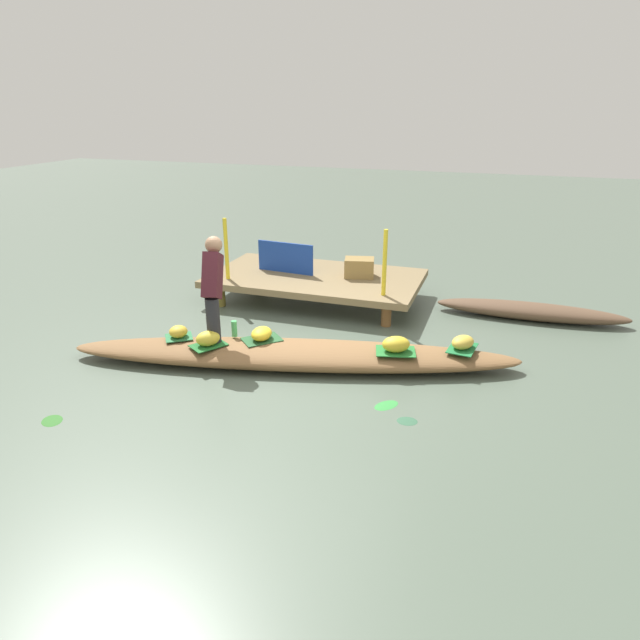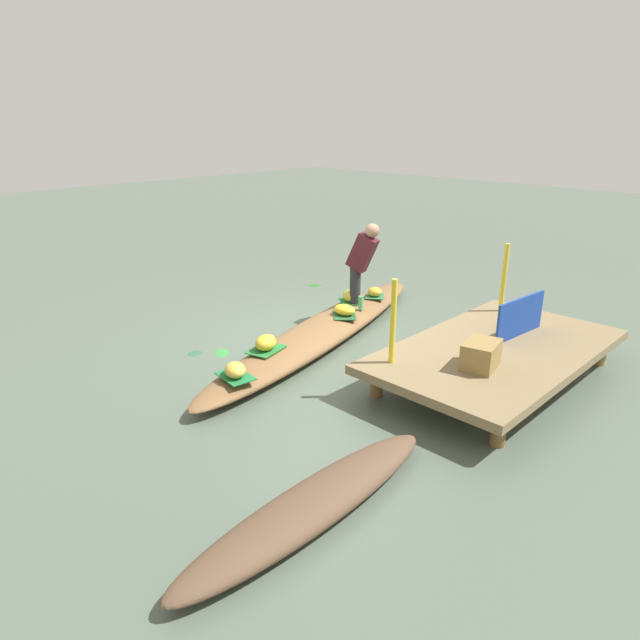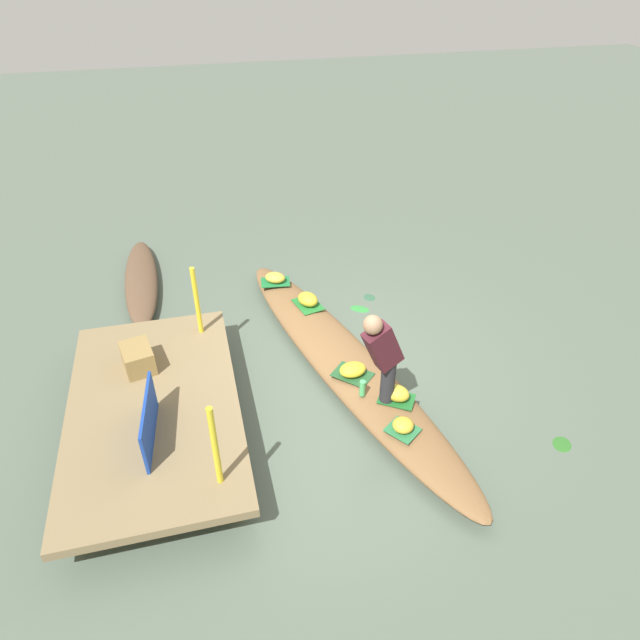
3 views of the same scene
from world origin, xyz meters
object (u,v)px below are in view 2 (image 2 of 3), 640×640
object	(u,v)px
vendor_person	(362,259)
water_bottle	(361,303)
vendor_boat	(324,331)
produce_crate	(481,355)
banana_bunch_0	(375,292)
banana_bunch_2	(235,370)
market_banner	(520,317)
moored_boat	(314,504)
banana_bunch_3	(350,296)
banana_bunch_4	(344,310)
banana_bunch_1	(266,343)

from	to	relation	value
vendor_person	water_bottle	xyz separation A→B (m)	(0.17, 0.14, -0.59)
vendor_boat	produce_crate	world-z (taller)	produce_crate
banana_bunch_0	produce_crate	distance (m)	3.08
banana_bunch_2	vendor_person	distance (m)	2.96
vendor_boat	market_banner	bearing A→B (deg)	99.50
moored_boat	banana_bunch_3	bearing A→B (deg)	-143.12
moored_boat	banana_bunch_2	bearing A→B (deg)	-112.98
vendor_boat	moored_boat	size ratio (longest dim) A/B	2.01
banana_bunch_3	market_banner	size ratio (longest dim) A/B	0.30
water_bottle	market_banner	bearing A→B (deg)	96.10
banana_bunch_4	market_banner	bearing A→B (deg)	104.80
vendor_boat	banana_bunch_3	size ratio (longest dim) A/B	18.82
vendor_boat	moored_boat	world-z (taller)	vendor_boat
banana_bunch_0	banana_bunch_4	distance (m)	1.01
moored_boat	banana_bunch_4	xyz separation A→B (m)	(-3.08, -2.48, 0.22)
banana_bunch_2	banana_bunch_0	bearing A→B (deg)	-166.90
banana_bunch_2	produce_crate	xyz separation A→B (m)	(-1.75, 1.90, 0.21)
water_bottle	market_banner	xyz separation A→B (m)	(-0.24, 2.27, 0.29)
vendor_boat	banana_bunch_1	xyz separation A→B (m)	(1.18, 0.19, 0.22)
market_banner	banana_bunch_0	bearing A→B (deg)	-93.46
vendor_boat	banana_bunch_3	xyz separation A→B (m)	(-0.92, -0.34, 0.22)
moored_boat	banana_bunch_3	size ratio (longest dim) A/B	9.36
banana_bunch_4	vendor_person	distance (m)	0.82
market_banner	produce_crate	size ratio (longest dim) A/B	2.13
banana_bunch_2	produce_crate	bearing A→B (deg)	132.54
vendor_boat	banana_bunch_1	size ratio (longest dim) A/B	16.70
banana_bunch_3	produce_crate	size ratio (longest dim) A/B	0.64
market_banner	moored_boat	bearing A→B (deg)	8.42
vendor_person	water_bottle	size ratio (longest dim) A/B	6.15
moored_boat	vendor_boat	bearing A→B (deg)	-138.39
banana_bunch_4	market_banner	size ratio (longest dim) A/B	0.34
banana_bunch_0	banana_bunch_1	bearing A→B (deg)	9.48
banana_bunch_3	banana_bunch_4	xyz separation A→B (m)	(0.52, 0.36, -0.01)
water_bottle	produce_crate	bearing A→B (deg)	69.37
banana_bunch_3	water_bottle	distance (m)	0.39
water_bottle	banana_bunch_2	bearing A→B (deg)	10.96
banana_bunch_0	banana_bunch_3	distance (m)	0.47
banana_bunch_4	market_banner	distance (m)	2.37
banana_bunch_1	banana_bunch_3	distance (m)	2.17
banana_bunch_0	banana_bunch_3	world-z (taller)	banana_bunch_3
banana_bunch_0	vendor_person	xyz separation A→B (m)	(0.46, 0.11, 0.62)
banana_bunch_4	vendor_boat	bearing A→B (deg)	-1.95
vendor_boat	produce_crate	xyz separation A→B (m)	(0.15, 2.42, 0.42)
vendor_boat	water_bottle	world-z (taller)	water_bottle
banana_bunch_2	moored_boat	bearing A→B (deg)	68.38
vendor_boat	water_bottle	size ratio (longest dim) A/B	26.82
banana_bunch_0	water_bottle	size ratio (longest dim) A/B	1.13
banana_bunch_0	banana_bunch_4	size ratio (longest dim) A/B	0.70
banana_bunch_3	market_banner	world-z (taller)	market_banner
vendor_person	banana_bunch_3	bearing A→B (deg)	-88.91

